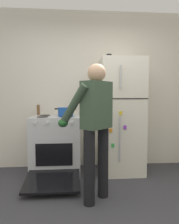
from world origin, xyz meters
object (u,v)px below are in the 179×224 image
Objects in this scene: person_cook at (94,120)px; coffee_mug at (109,57)px; stove_range at (56,145)px; red_pot at (66,112)px; pepper_mill at (38,110)px; refrigerator at (120,116)px.

person_cook is 14.28× the size of coffee_mug.
coffee_mug reaches higher than stove_range.
stove_range is 3.65× the size of red_pot.
red_pot is at bearing 112.55° from person_cook.
coffee_mug is (0.70, 0.10, 0.87)m from red_pot.
pepper_mill is (-0.30, 0.22, 0.56)m from stove_range.
refrigerator is 1.14m from stove_range.
stove_range is at bearing -179.03° from refrigerator.
coffee_mug is at bearing 70.60° from person_cook.
stove_range is (-1.04, -0.02, -0.46)m from refrigerator.
pepper_mill is (-0.46, 0.25, 0.02)m from red_pot.
coffee_mug is at bearing 164.16° from refrigerator.
pepper_mill is (-1.16, 0.15, -0.86)m from coffee_mug.
coffee_mug is at bearing 4.49° from stove_range.
coffee_mug reaches higher than red_pot.
person_cook is (-0.52, -0.92, 0.04)m from refrigerator.
red_pot is 3.00× the size of coffee_mug.
red_pot is at bearing -28.52° from pepper_mill.
pepper_mill reaches higher than stove_range.
stove_range is 7.27× the size of pepper_mill.
refrigerator reaches higher than stove_range.
coffee_mug is at bearing 8.08° from red_pot.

